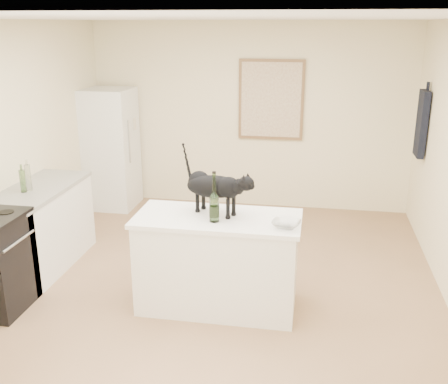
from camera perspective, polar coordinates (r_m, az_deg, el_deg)
floor at (r=5.27m, az=-1.35°, el=-11.07°), size 5.50×5.50×0.00m
ceiling at (r=4.61m, az=-1.59°, el=18.50°), size 5.50×5.50×0.00m
wall_back at (r=7.43m, az=2.81°, el=8.22°), size 4.50×0.00×4.50m
wall_front at (r=2.35m, az=-15.38°, el=-15.06°), size 4.50×0.00×4.50m
island_base at (r=4.88m, az=-0.69°, el=-7.88°), size 1.44×0.67×0.86m
island_top at (r=4.70m, az=-0.71°, el=-2.94°), size 1.50×0.70×0.04m
left_cabinets at (r=6.00m, az=-19.42°, el=-3.88°), size 0.60×1.40×0.86m
left_countertop at (r=5.85m, az=-19.87°, el=0.22°), size 0.62×1.44×0.04m
fridge at (r=7.63m, az=-12.37°, el=4.64°), size 0.68×0.68×1.70m
artwork_frame at (r=7.33m, az=5.17°, el=10.01°), size 0.90×0.03×1.10m
artwork_canvas at (r=7.31m, az=5.16°, el=9.99°), size 0.82×0.00×1.02m
hanging_garment at (r=6.78m, az=20.83°, el=6.99°), size 0.08×0.34×0.80m
black_cat at (r=4.70m, az=-1.07°, el=0.28°), size 0.68×0.43×0.46m
wine_bottle at (r=4.51m, az=-1.08°, el=-0.86°), size 0.11×0.11×0.40m
glass_bowl at (r=4.47m, az=6.84°, el=-3.54°), size 0.28×0.28×0.06m
fridge_paper at (r=7.55m, az=-9.76°, el=7.37°), size 0.01×0.13×0.17m
counter_bottle_cluster at (r=5.73m, az=-20.88°, el=1.30°), size 0.09×0.12×0.28m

